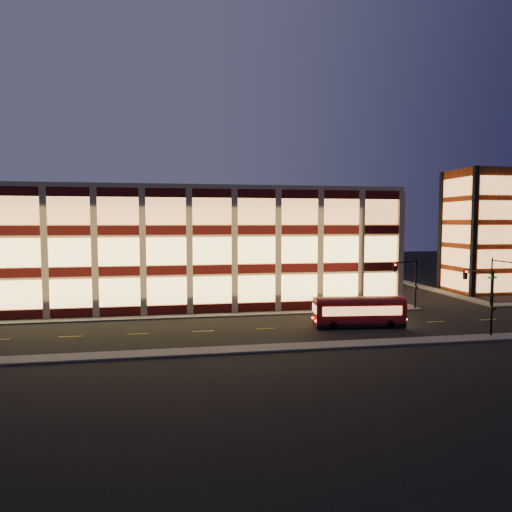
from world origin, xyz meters
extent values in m
plane|color=black|center=(0.00, 0.00, 0.00)|extent=(200.00, 200.00, 0.00)
cube|color=#514F4C|center=(-3.00, 1.00, 0.07)|extent=(54.00, 2.00, 0.15)
cube|color=#514F4C|center=(23.00, 17.00, 0.07)|extent=(2.00, 30.00, 0.15)
cube|color=#514F4C|center=(34.00, 17.00, 0.07)|extent=(2.00, 30.00, 0.15)
cube|color=#514F4C|center=(0.00, -13.00, 0.07)|extent=(100.00, 2.00, 0.15)
cube|color=tan|center=(-3.00, 17.00, 7.00)|extent=(50.00, 30.00, 14.00)
cube|color=tan|center=(-3.00, 17.00, 14.25)|extent=(50.40, 30.40, 0.50)
cube|color=#470C0A|center=(-3.00, 1.88, 0.65)|extent=(50.10, 0.25, 1.00)
cube|color=#F8CB68|center=(-3.00, 1.90, 2.75)|extent=(49.00, 0.20, 3.00)
cube|color=#470C0A|center=(22.12, 17.00, 0.65)|extent=(0.25, 30.10, 1.00)
cube|color=#F8CB68|center=(22.10, 17.00, 2.75)|extent=(0.20, 29.00, 3.00)
cube|color=#470C0A|center=(-3.00, 1.88, 5.05)|extent=(50.10, 0.25, 1.00)
cube|color=#F8CB68|center=(-3.00, 1.90, 7.15)|extent=(49.00, 0.20, 3.00)
cube|color=#470C0A|center=(22.12, 17.00, 5.05)|extent=(0.25, 30.10, 1.00)
cube|color=#F8CB68|center=(22.10, 17.00, 7.15)|extent=(0.20, 29.00, 3.00)
cube|color=#470C0A|center=(-3.00, 1.88, 9.45)|extent=(50.10, 0.25, 1.00)
cube|color=#F8CB68|center=(-3.00, 1.90, 11.55)|extent=(49.00, 0.20, 3.00)
cube|color=#470C0A|center=(22.12, 17.00, 9.45)|extent=(0.25, 30.10, 1.00)
cube|color=#F8CB68|center=(22.10, 17.00, 11.55)|extent=(0.20, 29.00, 3.00)
cube|color=#8C3814|center=(40.00, 12.00, 9.00)|extent=(8.00, 8.00, 18.00)
cube|color=black|center=(36.00, 8.00, 9.00)|extent=(0.60, 0.60, 18.00)
cube|color=black|center=(36.00, 16.00, 9.00)|extent=(0.60, 0.60, 18.00)
cube|color=black|center=(44.00, 16.00, 9.00)|extent=(0.60, 0.60, 18.00)
cube|color=#FFA759|center=(40.00, 7.92, 1.80)|extent=(6.60, 0.16, 2.60)
cube|color=#FFA759|center=(35.92, 12.00, 1.80)|extent=(0.16, 6.60, 2.60)
cube|color=#FFA759|center=(40.00, 7.92, 5.20)|extent=(6.60, 0.16, 2.60)
cube|color=#FFA759|center=(35.92, 12.00, 5.20)|extent=(0.16, 6.60, 2.60)
cube|color=#FFA759|center=(40.00, 7.92, 8.60)|extent=(6.60, 0.16, 2.60)
cube|color=#FFA759|center=(35.92, 12.00, 8.60)|extent=(0.16, 6.60, 2.60)
cube|color=#FFA759|center=(40.00, 7.92, 12.00)|extent=(6.60, 0.16, 2.60)
cube|color=#FFA759|center=(35.92, 12.00, 12.00)|extent=(0.16, 6.60, 2.60)
cube|color=#FFA759|center=(40.00, 7.92, 15.40)|extent=(6.60, 0.16, 2.60)
cube|color=#FFA759|center=(35.92, 12.00, 15.40)|extent=(0.16, 6.60, 2.60)
cylinder|color=black|center=(23.50, 0.80, 3.00)|extent=(0.18, 0.18, 6.00)
cylinder|color=black|center=(21.75, 0.05, 5.70)|extent=(3.56, 1.63, 0.14)
cube|color=black|center=(20.00, -0.70, 5.20)|extent=(0.32, 0.32, 0.95)
sphere|color=#FF0C05|center=(20.00, -0.88, 5.50)|extent=(0.20, 0.20, 0.20)
cube|color=black|center=(23.50, 0.60, 2.60)|extent=(0.25, 0.18, 0.28)
cylinder|color=black|center=(33.50, 0.80, 3.00)|extent=(0.18, 0.18, 6.00)
cylinder|color=black|center=(33.50, -1.20, 5.70)|extent=(0.14, 4.00, 0.14)
cube|color=black|center=(33.50, 0.60, 2.60)|extent=(0.25, 0.18, 0.28)
cube|color=#0C7226|center=(33.50, 0.65, 3.60)|extent=(1.20, 0.06, 0.28)
cylinder|color=black|center=(23.50, -12.50, 3.00)|extent=(0.18, 0.18, 6.00)
cylinder|color=black|center=(23.50, -10.50, 5.70)|extent=(0.14, 4.00, 0.14)
cube|color=black|center=(23.50, -8.50, 5.20)|extent=(0.32, 0.32, 0.95)
sphere|color=#FF0C05|center=(23.50, -8.68, 5.50)|extent=(0.20, 0.20, 0.20)
cube|color=black|center=(23.50, -12.70, 2.60)|extent=(0.25, 0.18, 0.28)
cube|color=maroon|center=(13.30, -6.67, 1.51)|extent=(9.05, 3.05, 2.04)
cube|color=black|center=(13.30, -6.67, 0.31)|extent=(9.05, 3.05, 0.31)
cylinder|color=black|center=(10.38, -7.38, 0.40)|extent=(0.82, 0.34, 0.80)
cylinder|color=black|center=(10.56, -5.43, 0.40)|extent=(0.82, 0.34, 0.80)
cylinder|color=black|center=(16.04, -7.92, 0.40)|extent=(0.82, 0.34, 0.80)
cylinder|color=black|center=(16.22, -5.97, 0.40)|extent=(0.82, 0.34, 0.80)
cube|color=#FFA759|center=(13.19, -7.81, 1.78)|extent=(7.79, 0.80, 0.89)
cube|color=#FFA759|center=(13.41, -5.54, 1.78)|extent=(7.79, 0.80, 0.89)
camera|label=1|loc=(-4.33, -48.77, 10.32)|focal=32.00mm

